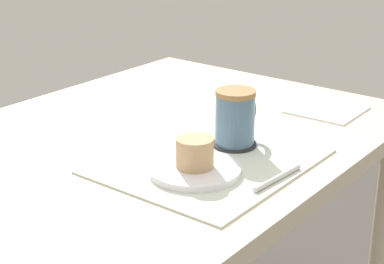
{
  "coord_description": "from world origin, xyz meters",
  "views": [
    {
      "loc": [
        -0.82,
        -0.81,
        1.19
      ],
      "look_at": [
        0.05,
        -0.13,
        0.77
      ],
      "focal_mm": 60.0,
      "sensor_mm": 36.0,
      "label": 1
    }
  ],
  "objects_px": {
    "pastry_plate": "(195,170)",
    "pastry": "(195,153)",
    "dining_table": "(122,186)",
    "coffee_mug": "(236,117)"
  },
  "relations": [
    {
      "from": "pastry_plate",
      "to": "pastry",
      "type": "height_order",
      "value": "pastry"
    },
    {
      "from": "dining_table",
      "to": "pastry_plate",
      "type": "height_order",
      "value": "pastry_plate"
    },
    {
      "from": "dining_table",
      "to": "pastry_plate",
      "type": "xyz_separation_m",
      "value": [
        -0.01,
        -0.19,
        0.09
      ]
    },
    {
      "from": "coffee_mug",
      "to": "dining_table",
      "type": "bearing_deg",
      "value": 130.85
    },
    {
      "from": "pastry",
      "to": "pastry_plate",
      "type": "bearing_deg",
      "value": -104.04
    },
    {
      "from": "pastry_plate",
      "to": "dining_table",
      "type": "bearing_deg",
      "value": 87.87
    },
    {
      "from": "pastry_plate",
      "to": "pastry",
      "type": "bearing_deg",
      "value": 75.96
    },
    {
      "from": "dining_table",
      "to": "coffee_mug",
      "type": "relative_size",
      "value": 11.17
    },
    {
      "from": "dining_table",
      "to": "pastry",
      "type": "distance_m",
      "value": 0.22
    },
    {
      "from": "pastry",
      "to": "coffee_mug",
      "type": "relative_size",
      "value": 0.6
    }
  ]
}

